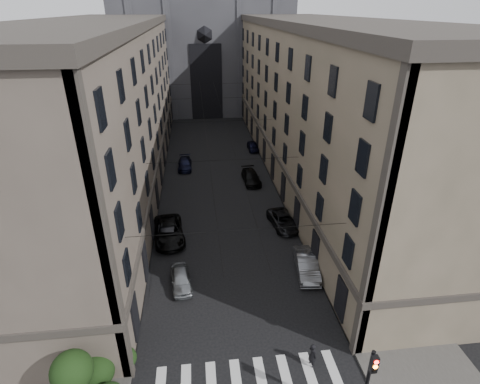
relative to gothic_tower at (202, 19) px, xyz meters
name	(u,v)px	position (x,y,z in m)	size (l,w,h in m)	color
sidewalk_left	(136,178)	(-10.50, -38.96, -17.72)	(7.00, 80.00, 0.15)	#383533
sidewalk_right	(293,170)	(10.50, -38.96, -17.72)	(7.00, 80.00, 0.15)	#383533
zebra_crossing	(249,381)	(0.00, -69.96, -17.79)	(11.00, 3.20, 0.01)	beige
building_left	(101,108)	(-13.44, -38.96, -8.45)	(13.60, 60.60, 18.85)	#53493F
building_right	(321,101)	(13.44, -38.96, -8.45)	(13.60, 60.60, 18.85)	brown
gothic_tower	(202,19)	(0.00, 0.00, 0.00)	(35.00, 23.00, 58.00)	#2D2D33
traffic_light_right	(369,380)	(5.60, -73.04, -14.51)	(0.34, 0.50, 5.20)	black
shrub_cluster	(93,376)	(-8.72, -69.95, -16.00)	(3.90, 4.40, 3.90)	black
tram_wires	(215,122)	(0.00, -39.33, -10.55)	(14.00, 60.00, 0.43)	black
car_left_near	(181,279)	(-4.20, -60.87, -17.14)	(1.55, 3.85, 1.31)	gray
car_left_midnear	(167,232)	(-5.66, -53.72, -17.08)	(1.52, 4.37, 1.44)	black
car_left_midfar	(169,231)	(-5.48, -53.89, -16.97)	(2.74, 5.94, 1.65)	black
car_left_far	(185,164)	(-4.20, -36.39, -17.14)	(1.83, 4.50, 1.31)	black
car_right_near	(307,265)	(6.20, -60.42, -17.00)	(1.69, 4.85, 1.60)	slate
car_right_midnear	(283,221)	(5.89, -52.96, -17.13)	(2.23, 4.84, 1.35)	black
car_right_midfar	(251,177)	(4.20, -42.02, -17.09)	(1.98, 4.86, 1.41)	black
car_right_far	(253,146)	(6.20, -30.31, -17.15)	(1.53, 3.80, 1.29)	black
pedestrian	(313,355)	(4.03, -69.32, -16.91)	(0.65, 0.42, 1.77)	black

